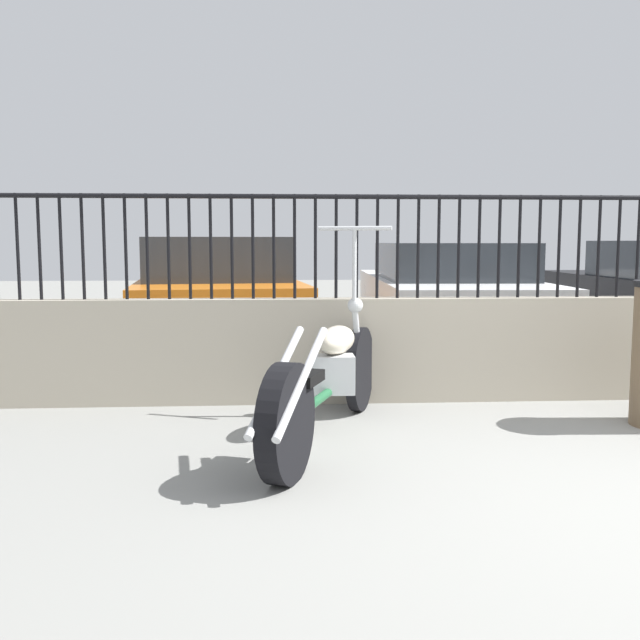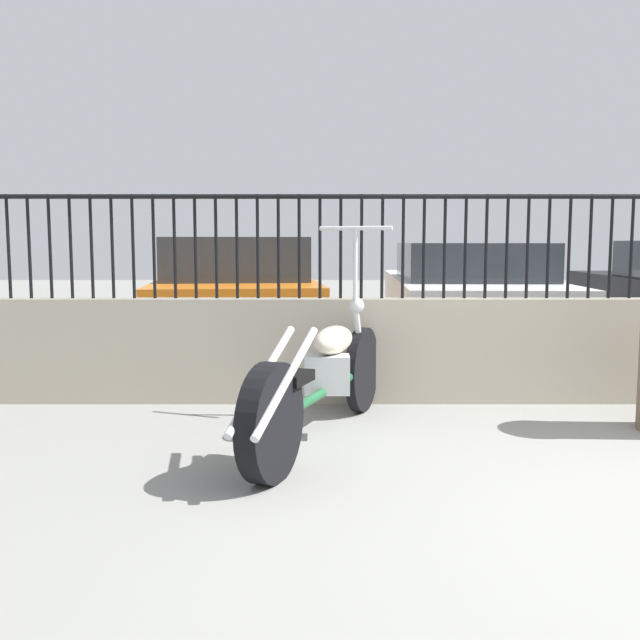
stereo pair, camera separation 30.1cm
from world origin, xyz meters
name	(u,v)px [view 2 (the right image)]	position (x,y,z in m)	size (l,w,h in m)	color
low_wall	(535,350)	(0.00, 2.47, 0.40)	(9.12, 0.18, 0.80)	#B2A893
fence_railing	(539,231)	(0.00, 2.47, 1.31)	(9.12, 0.04, 0.78)	black
motorcycle_green	(318,382)	(-1.66, 1.30, 0.39)	(0.96, 2.20, 1.35)	black
car_orange	(237,291)	(-2.65, 5.55, 0.65)	(2.19, 4.29, 1.28)	black
car_white	(466,293)	(0.09, 5.51, 0.63)	(1.90, 4.62, 1.22)	black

